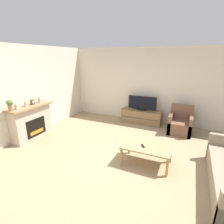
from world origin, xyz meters
TOP-DOWN VIEW (x-y plane):
  - ground_plane at (0.00, 0.00)m, footprint 24.00×24.00m
  - wall_back at (0.00, 2.84)m, footprint 12.00×0.06m
  - wall_left at (-3.09, 0.00)m, footprint 0.06×12.00m
  - fireplace at (-2.87, -0.08)m, footprint 0.49×1.34m
  - mantel_vase_left at (-2.85, -0.48)m, footprint 0.10×0.10m
  - mantel_vase_centre_left at (-2.85, -0.18)m, footprint 0.09×0.09m
  - mantel_vase_right at (-2.85, 0.33)m, footprint 0.11×0.11m
  - mantel_clock at (-2.85, 0.06)m, footprint 0.08×0.11m
  - potted_plant at (-2.85, -0.65)m, footprint 0.16×0.16m
  - tv_stand at (-0.20, 2.52)m, footprint 1.45×0.50m
  - tv at (-0.20, 2.52)m, footprint 1.03×0.18m
  - armchair at (1.17, 2.18)m, footprint 0.70×0.76m
  - coffee_table at (0.61, -0.01)m, footprint 1.08×0.64m
  - remote at (0.53, -0.05)m, footprint 0.11×0.15m

SIDE VIEW (x-z plane):
  - ground_plane at x=0.00m, z-range 0.00..0.00m
  - tv_stand at x=-0.20m, z-range 0.00..0.49m
  - armchair at x=1.17m, z-range -0.15..0.72m
  - coffee_table at x=0.61m, z-range 0.17..0.61m
  - remote at x=0.53m, z-range 0.44..0.46m
  - fireplace at x=-2.87m, z-range 0.01..1.01m
  - tv at x=-0.20m, z-range 0.47..0.99m
  - mantel_clock at x=-2.85m, z-range 1.00..1.15m
  - mantel_vase_centre_left at x=-2.85m, z-range 1.00..1.17m
  - mantel_vase_left at x=-2.85m, z-range 0.99..1.18m
  - mantel_vase_right at x=-2.85m, z-range 0.99..1.19m
  - potted_plant at x=-2.85m, z-range 1.03..1.33m
  - wall_back at x=0.00m, z-range 0.00..2.70m
  - wall_left at x=-3.09m, z-range 0.00..2.70m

